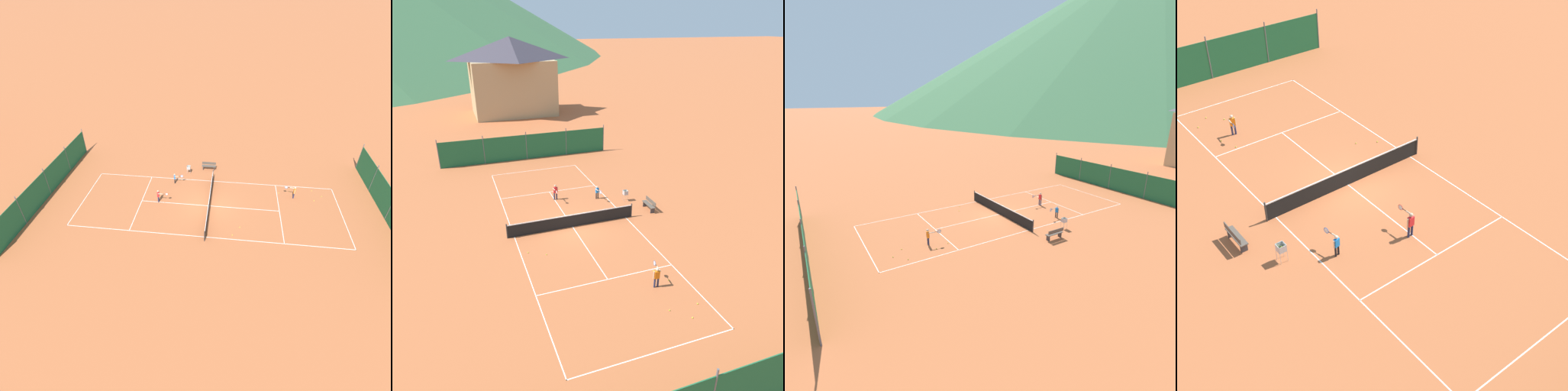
% 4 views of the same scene
% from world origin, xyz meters
% --- Properties ---
extents(ground_plane, '(600.00, 600.00, 0.00)m').
position_xyz_m(ground_plane, '(0.00, 0.00, 0.00)').
color(ground_plane, '#B25B33').
extents(court_line_markings, '(8.25, 23.85, 0.01)m').
position_xyz_m(court_line_markings, '(0.00, 0.00, 0.00)').
color(court_line_markings, white).
rests_on(court_line_markings, ground).
extents(tennis_net, '(9.18, 0.08, 1.06)m').
position_xyz_m(tennis_net, '(0.00, 0.00, 0.50)').
color(tennis_net, '#2D2D2D').
rests_on(tennis_net, ground).
extents(windscreen_fence_far, '(17.28, 0.08, 2.90)m').
position_xyz_m(windscreen_fence_far, '(-0.00, 15.50, 1.31)').
color(windscreen_fence_far, '#1E6038').
rests_on(windscreen_fence_far, ground).
extents(windscreen_fence_near, '(17.28, 0.08, 2.90)m').
position_xyz_m(windscreen_fence_near, '(-0.00, -15.50, 1.31)').
color(windscreen_fence_near, '#1E6038').
rests_on(windscreen_fence_near, ground).
extents(player_far_baseline, '(0.44, 1.07, 1.29)m').
position_xyz_m(player_far_baseline, '(0.10, 4.74, 0.75)').
color(player_far_baseline, '#23284C').
rests_on(player_far_baseline, ground).
extents(player_near_service, '(0.51, 1.01, 1.24)m').
position_xyz_m(player_near_service, '(2.23, -7.85, 0.72)').
color(player_near_service, '#23284C').
rests_on(player_near_service, ground).
extents(player_near_baseline, '(0.37, 0.98, 1.10)m').
position_xyz_m(player_near_baseline, '(3.33, 3.75, 0.65)').
color(player_near_baseline, black).
rests_on(player_near_baseline, ground).
extents(tennis_ball_mid_court, '(0.07, 0.07, 0.07)m').
position_xyz_m(tennis_ball_mid_court, '(1.92, -9.80, 0.03)').
color(tennis_ball_mid_court, '#CCE033').
rests_on(tennis_ball_mid_court, ground).
extents(tennis_ball_far_corner, '(0.07, 0.07, 0.07)m').
position_xyz_m(tennis_ball_far_corner, '(3.52, -9.87, 0.03)').
color(tennis_ball_far_corner, '#CCE033').
rests_on(tennis_ball_far_corner, ground).
extents(tennis_ball_by_net_left, '(0.07, 0.07, 0.07)m').
position_xyz_m(tennis_ball_by_net_left, '(2.70, -10.63, 0.03)').
color(tennis_ball_by_net_left, '#CCE033').
rests_on(tennis_ball_by_net_left, ground).
extents(tennis_ball_service_box, '(0.07, 0.07, 0.07)m').
position_xyz_m(tennis_ball_service_box, '(2.78, -6.60, 0.03)').
color(tennis_ball_service_box, '#CCE033').
rests_on(tennis_ball_service_box, ground).
extents(tennis_ball_near_corner, '(0.07, 0.07, 0.07)m').
position_xyz_m(tennis_ball_near_corner, '(3.14, -7.67, 0.03)').
color(tennis_ball_near_corner, '#CCE033').
rests_on(tennis_ball_near_corner, ground).
extents(tennis_ball_alley_right, '(0.07, 0.07, 0.07)m').
position_xyz_m(tennis_ball_alley_right, '(-3.64, -2.23, 0.03)').
color(tennis_ball_alley_right, '#CCE033').
rests_on(tennis_ball_alley_right, ground).
extents(tennis_ball_alley_left, '(0.07, 0.07, 0.07)m').
position_xyz_m(tennis_ball_alley_left, '(-2.62, -2.84, 0.03)').
color(tennis_ball_alley_left, '#CCE033').
rests_on(tennis_ball_alley_left, ground).
extents(ball_hopper, '(0.36, 0.36, 0.89)m').
position_xyz_m(ball_hopper, '(5.30, 2.65, 0.66)').
color(ball_hopper, '#B7B7BC').
rests_on(ball_hopper, ground).
extents(courtside_bench, '(0.36, 1.50, 0.84)m').
position_xyz_m(courtside_bench, '(6.34, 0.57, 0.45)').
color(courtside_bench, '#51473D').
rests_on(courtside_bench, ground).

